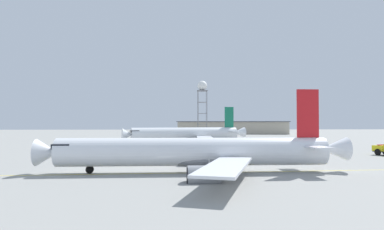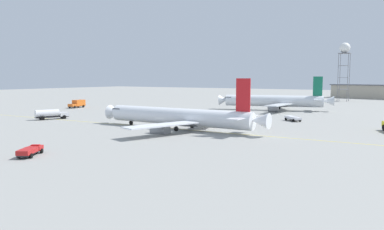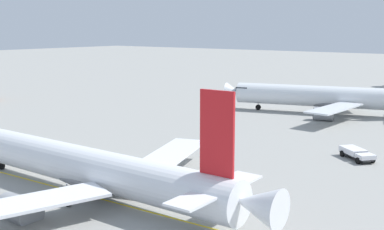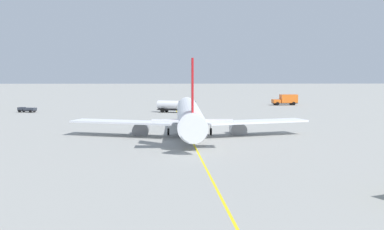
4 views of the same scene
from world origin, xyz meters
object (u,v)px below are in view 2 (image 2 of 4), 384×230
object	(u,v)px
radar_tower	(345,51)
fuel_tanker_truck	(50,114)
catering_truck_truck	(78,104)
ops_pickup_truck	(30,151)
airliner_secondary	(275,101)
pushback_tug_truck	(293,118)
airliner_main	(180,118)

from	to	relation	value
radar_tower	fuel_tanker_truck	bearing A→B (deg)	-112.25
catering_truck_truck	ops_pickup_truck	xyz separation A→B (m)	(66.91, -66.37, -0.85)
airliner_secondary	pushback_tug_truck	bearing A→B (deg)	102.35
fuel_tanker_truck	catering_truck_truck	size ratio (longest dim) A/B	1.23
airliner_secondary	fuel_tanker_truck	world-z (taller)	airliner_secondary
airliner_main	fuel_tanker_truck	distance (m)	43.14
catering_truck_truck	pushback_tug_truck	xyz separation A→B (m)	(86.60, 1.05, -0.85)
catering_truck_truck	radar_tower	size ratio (longest dim) A/B	0.26
ops_pickup_truck	radar_tower	size ratio (longest dim) A/B	0.20
catering_truck_truck	pushback_tug_truck	size ratio (longest dim) A/B	1.35
fuel_tanker_truck	catering_truck_truck	bearing A→B (deg)	61.38
pushback_tug_truck	fuel_tanker_truck	bearing A→B (deg)	-112.37
pushback_tug_truck	ops_pickup_truck	world-z (taller)	ops_pickup_truck
airliner_main	pushback_tug_truck	size ratio (longest dim) A/B	7.89
pushback_tug_truck	ops_pickup_truck	bearing A→B (deg)	-67.70
airliner_main	pushback_tug_truck	xyz separation A→B (m)	(17.21, 30.28, -1.89)
catering_truck_truck	pushback_tug_truck	world-z (taller)	catering_truck_truck
ops_pickup_truck	radar_tower	bearing A→B (deg)	-36.46
fuel_tanker_truck	airliner_secondary	bearing A→B (deg)	-12.34
airliner_main	airliner_secondary	size ratio (longest dim) A/B	1.08
airliner_secondary	fuel_tanker_truck	distance (m)	77.30
ops_pickup_truck	fuel_tanker_truck	bearing A→B (deg)	18.34
airliner_main	catering_truck_truck	size ratio (longest dim) A/B	5.84
airliner_secondary	airliner_main	bearing A→B (deg)	73.09
catering_truck_truck	radar_tower	xyz separation A→B (m)	(80.86, 100.78, 23.47)
airliner_main	fuel_tanker_truck	bearing A→B (deg)	3.59
airliner_secondary	ops_pickup_truck	size ratio (longest dim) A/B	6.98
airliner_main	fuel_tanker_truck	world-z (taller)	airliner_main
airliner_main	airliner_secondary	xyz separation A→B (m)	(0.83, 60.49, 0.53)
airliner_main	airliner_secondary	distance (m)	60.49
airliner_main	pushback_tug_truck	bearing A→B (deg)	-120.22
ops_pickup_truck	airliner_main	bearing A→B (deg)	-35.51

